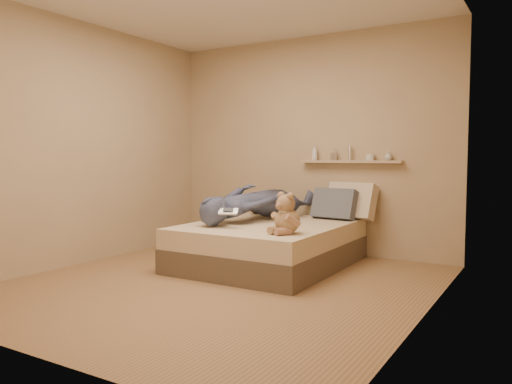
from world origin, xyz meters
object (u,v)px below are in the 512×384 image
Objects in this scene: bed at (269,244)px; wall_shelf at (350,162)px; pillow_grey at (334,204)px; game_console at (228,211)px; pillow_cream at (351,201)px; dark_plush at (256,205)px; teddy_bear at (286,216)px; person at (256,202)px.

wall_shelf reaches higher than bed.
game_console is at bearing -116.65° from pillow_grey.
pillow_cream is 0.21m from pillow_grey.
wall_shelf reaches higher than pillow_cream.
dark_plush is (-0.57, 0.68, 0.34)m from bed.
pillow_grey reaches higher than game_console.
pillow_grey is (-0.15, -0.14, -0.03)m from pillow_cream.
game_console is 0.65m from teddy_bear.
bed is at bearing 155.38° from person.
dark_plush is (-1.05, 1.23, -0.04)m from teddy_bear.
person reaches higher than pillow_grey.
teddy_bear reaches higher than pillow_grey.
game_console is at bearing -106.85° from bed.
dark_plush is at bearing -172.49° from pillow_cream.
pillow_grey reaches higher than dark_plush.
pillow_grey is (1.02, 0.01, 0.06)m from dark_plush.
bed is 3.80× the size of pillow_grey.
wall_shelf is at bearing 63.77° from game_console.
teddy_bear is at bearing -92.64° from wall_shelf.
bed is 4.91× the size of teddy_bear.
dark_plush is 1.18m from pillow_cream.
game_console is 1.37m from pillow_grey.
person reaches higher than teddy_bear.
pillow_grey is at bearing 63.35° from game_console.
bed is 0.92m from pillow_grey.
pillow_cream is 0.46m from wall_shelf.
pillow_grey is (0.62, 1.23, 0.00)m from game_console.
dark_plush is at bearing -50.37° from person.
wall_shelf is at bearing 11.79° from dark_plush.
wall_shelf reaches higher than pillow_grey.
game_console is 0.53× the size of teddy_bear.
teddy_bear reaches higher than dark_plush.
wall_shelf is (0.82, 0.73, 0.45)m from person.
pillow_grey is 0.42× the size of wall_shelf.
pillow_cream is at bearing 54.05° from bed.
pillow_cream is at bearing -56.63° from wall_shelf.
bed is 0.94m from dark_plush.
bed is 0.54m from person.
bed is at bearing 73.15° from game_console.
pillow_cream reaches higher than pillow_grey.
pillow_cream reaches higher than dark_plush.
game_console is 0.73m from person.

